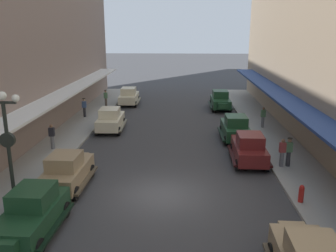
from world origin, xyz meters
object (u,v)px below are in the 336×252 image
at_px(pedestrian_0, 289,152).
at_px(pedestrian_2, 84,107).
at_px(parked_car_6, 129,96).
at_px(fire_hydrant, 301,193).
at_px(pedestrian_4, 52,136).
at_px(parked_car_5, 249,148).
at_px(parked_car_7, 235,127).
at_px(parked_car_1, 220,100).
at_px(pedestrian_5, 263,117).
at_px(parked_car_2, 67,170).
at_px(pedestrian_1, 106,98).
at_px(parked_car_0, 32,212).
at_px(pedestrian_3, 282,152).
at_px(lamp_post_with_clock, 8,146).
at_px(parked_car_4, 110,119).

height_order(pedestrian_0, pedestrian_2, same).
bearing_deg(parked_car_6, fire_hydrant, -62.67).
bearing_deg(fire_hydrant, pedestrian_4, 153.91).
height_order(parked_car_5, parked_car_6, same).
distance_m(parked_car_7, pedestrian_4, 12.59).
xyz_separation_m(parked_car_1, pedestrian_5, (2.68, -7.11, 0.05)).
distance_m(parked_car_1, pedestrian_5, 7.60).
xyz_separation_m(parked_car_5, pedestrian_4, (-12.45, 1.59, 0.05)).
bearing_deg(pedestrian_5, pedestrian_0, -92.01).
xyz_separation_m(parked_car_5, fire_hydrant, (1.47, -5.22, -0.38)).
relative_size(parked_car_1, pedestrian_2, 2.56).
distance_m(parked_car_2, pedestrian_1, 18.66).
xyz_separation_m(parked_car_0, pedestrian_2, (-2.98, 18.33, 0.07)).
height_order(parked_car_0, fire_hydrant, parked_car_0).
relative_size(parked_car_5, pedestrian_1, 2.56).
height_order(parked_car_6, pedestrian_5, parked_car_6).
xyz_separation_m(pedestrian_4, pedestrian_5, (14.84, 5.88, 0.00)).
bearing_deg(pedestrian_3, pedestrian_2, 142.31).
height_order(pedestrian_1, pedestrian_3, pedestrian_1).
height_order(parked_car_6, pedestrian_4, parked_car_6).
height_order(parked_car_2, fire_hydrant, parked_car_2).
bearing_deg(pedestrian_0, parked_car_0, -148.34).
distance_m(parked_car_0, pedestrian_1, 22.83).
relative_size(parked_car_0, pedestrian_2, 2.57).
xyz_separation_m(parked_car_1, parked_car_5, (0.29, -14.59, 0.00)).
height_order(parked_car_2, parked_car_5, same).
distance_m(parked_car_0, parked_car_5, 12.64).
distance_m(pedestrian_1, pedestrian_2, 4.51).
distance_m(parked_car_2, fire_hydrant, 11.24).
relative_size(parked_car_1, parked_car_7, 1.00).
relative_size(parked_car_2, parked_car_5, 1.00).
bearing_deg(fire_hydrant, parked_car_1, 95.08).
bearing_deg(parked_car_7, parked_car_1, 90.54).
bearing_deg(pedestrian_2, pedestrian_1, 77.66).
bearing_deg(pedestrian_5, parked_car_1, 110.66).
relative_size(fire_hydrant, pedestrian_3, 0.50).
bearing_deg(lamp_post_with_clock, pedestrian_1, 91.24).
relative_size(parked_car_2, pedestrian_2, 2.56).
bearing_deg(parked_car_0, parked_car_2, 89.70).
distance_m(parked_car_0, pedestrian_3, 13.50).
bearing_deg(pedestrian_4, lamp_post_with_clock, -81.53).
relative_size(parked_car_7, lamp_post_with_clock, 0.83).
bearing_deg(pedestrian_5, parked_car_5, -107.71).
bearing_deg(pedestrian_4, pedestrian_1, 86.85).
height_order(parked_car_2, parked_car_6, same).
distance_m(pedestrian_0, pedestrian_1, 20.74).
relative_size(parked_car_2, parked_car_4, 1.00).
bearing_deg(parked_car_4, pedestrian_5, 4.76).
height_order(parked_car_0, parked_car_5, same).
bearing_deg(parked_car_6, parked_car_1, -10.31).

